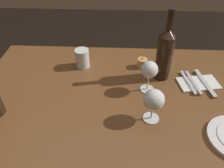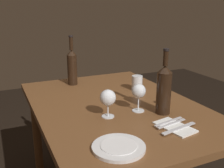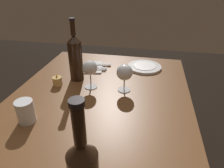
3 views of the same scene
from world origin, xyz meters
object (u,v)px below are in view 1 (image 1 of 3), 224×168
wine_glass_right (149,70)px  water_tumbler (82,59)px  votive_candle (142,63)px  wine_glass_left (154,100)px  fork_outer (188,82)px  table_knife (205,82)px  fork_inner (193,82)px  folded_napkin (198,83)px  wine_bottle_second (165,53)px

wine_glass_right → water_tumbler: size_ratio=1.56×
water_tumbler → votive_candle: water_tumbler is taller
wine_glass_left → water_tumbler: (-0.33, 0.36, -0.06)m
water_tumbler → fork_outer: 0.54m
wine_glass_right → table_knife: bearing=10.8°
wine_glass_left → fork_inner: bearing=46.4°
folded_napkin → fork_inner: (-0.03, 0.00, 0.01)m
table_knife → fork_outer: bearing=180.0°
water_tumbler → table_knife: size_ratio=0.47×
wine_glass_right → table_knife: 0.30m
wine_bottle_second → fork_inner: bearing=-19.3°
wine_glass_left → wine_bottle_second: wine_bottle_second is taller
wine_glass_right → table_knife: (0.28, 0.05, -0.10)m
fork_inner → votive_candle: bearing=150.9°
fork_inner → fork_outer: (-0.02, 0.00, 0.00)m
folded_napkin → fork_inner: bearing=180.0°
wine_glass_right → votive_candle: wine_glass_right is taller
wine_glass_right → wine_bottle_second: wine_bottle_second is taller
wine_bottle_second → folded_napkin: wine_bottle_second is taller
fork_outer → fork_inner: bearing=0.0°
wine_bottle_second → fork_inner: 0.20m
wine_glass_left → votive_candle: 0.38m
water_tumbler → folded_napkin: 0.59m
folded_napkin → table_knife: 0.03m
water_tumbler → table_knife: 0.62m
wine_glass_right → wine_bottle_second: (0.08, 0.11, 0.03)m
wine_glass_right → wine_bottle_second: 0.13m
votive_candle → table_knife: votive_candle is taller
water_tumbler → fork_inner: size_ratio=0.55×
wine_glass_left → folded_napkin: 0.36m
water_tumbler → wine_bottle_second: bearing=-10.2°
wine_glass_left → folded_napkin: wine_glass_left is taller
wine_glass_left → fork_inner: wine_glass_left is taller
folded_napkin → fork_outer: bearing=180.0°
wine_glass_right → fork_inner: bearing=13.4°
wine_glass_right → water_tumbler: (-0.33, 0.18, -0.07)m
wine_bottle_second → water_tumbler: 0.42m
water_tumbler → fork_inner: 0.57m
wine_glass_left → wine_glass_right: size_ratio=0.95×
water_tumbler → votive_candle: bearing=1.5°
wine_glass_left → votive_candle: bearing=92.5°
wine_bottle_second → votive_candle: size_ratio=5.18×
wine_glass_right → fork_outer: 0.23m
wine_bottle_second → votive_candle: wine_bottle_second is taller
wine_glass_left → table_knife: 0.38m
wine_bottle_second → votive_candle: bearing=138.1°
wine_glass_left → fork_inner: size_ratio=0.82×
wine_glass_right → votive_candle: size_ratio=2.30×
wine_bottle_second → fork_inner: (0.15, -0.05, -0.13)m
votive_candle → folded_napkin: 0.30m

